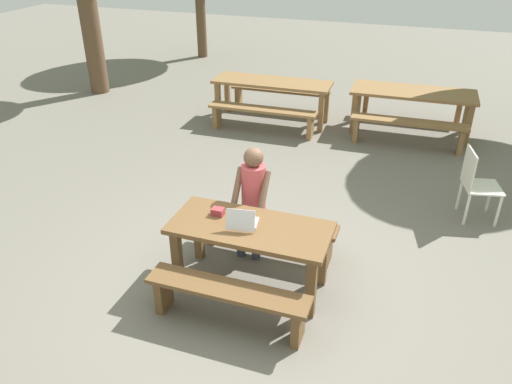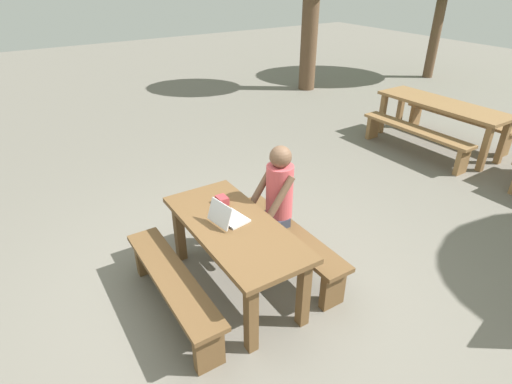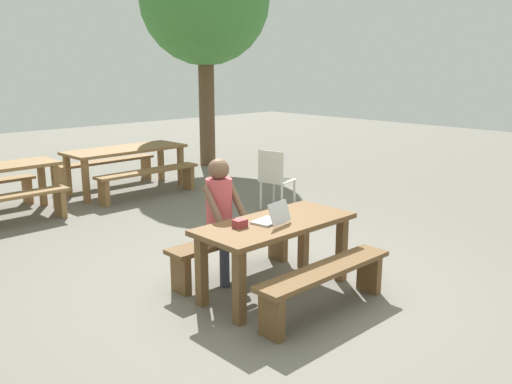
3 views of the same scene
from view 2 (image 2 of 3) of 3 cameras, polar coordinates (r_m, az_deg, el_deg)
name	(u,v)px [view 2 (image 2 of 3)]	position (r m, az deg, el deg)	size (l,w,h in m)	color
ground_plane	(236,287)	(4.17, -2.79, -12.91)	(30.00, 30.00, 0.00)	slate
picnic_table_front	(234,236)	(3.80, -3.00, -6.10)	(1.62, 0.72, 0.73)	brown
bench_near	(173,285)	(3.77, -11.39, -12.46)	(1.57, 0.30, 0.43)	brown
bench_far	(289,240)	(4.24, 4.52, -6.59)	(1.57, 0.30, 0.43)	brown
laptop	(227,217)	(3.74, -3.98, -3.41)	(0.33, 0.33, 0.22)	silver
small_pouch	(222,200)	(4.03, -4.69, -1.14)	(0.12, 0.09, 0.08)	#993338
person_seated	(276,198)	(4.12, 2.80, -0.76)	(0.38, 0.39, 1.28)	#333847
picnic_table_mid	(441,110)	(7.63, 24.20, 10.33)	(2.18, 0.75, 0.77)	olive
bench_mid_south	(415,135)	(7.25, 21.05, 7.41)	(1.96, 0.34, 0.45)	olive
bench_mid_north	(458,121)	(8.21, 26.11, 8.79)	(1.96, 0.34, 0.45)	olive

